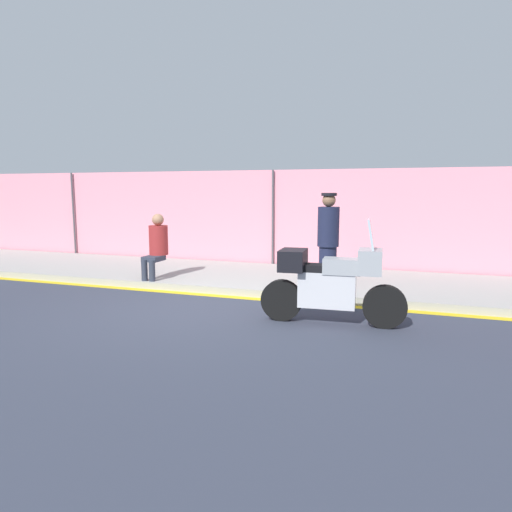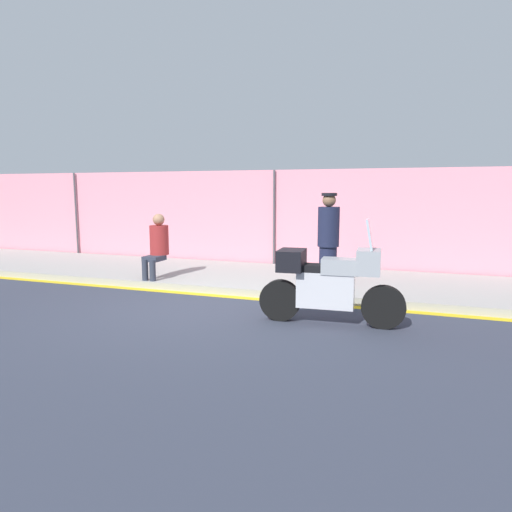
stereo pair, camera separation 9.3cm
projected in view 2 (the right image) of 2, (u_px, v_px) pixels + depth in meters
ground_plane at (202, 309)px, 7.36m from camera, size 120.00×120.00×0.00m
sidewalk at (253, 277)px, 9.65m from camera, size 43.10×2.92×0.14m
curb_paint_stripe at (224, 296)px, 8.22m from camera, size 43.10×0.18×0.01m
storefront_fence at (275, 220)px, 10.94m from camera, size 40.95×0.16×2.37m
motorcycle at (329, 282)px, 6.44m from camera, size 2.07×0.58×1.51m
officer_standing at (328, 239)px, 8.42m from camera, size 0.40×0.40×1.71m
person_seated_on_curb at (158, 243)px, 9.16m from camera, size 0.38×0.67×1.29m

